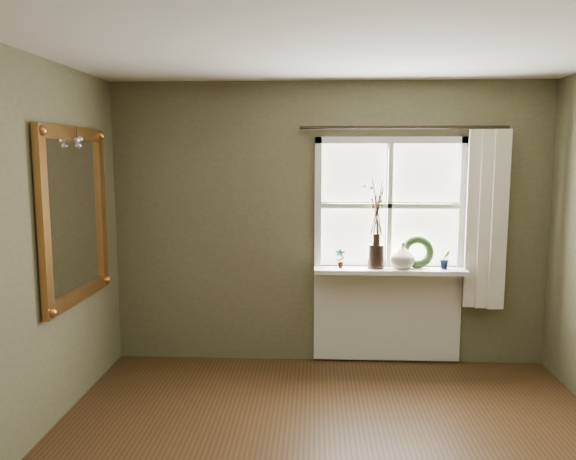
% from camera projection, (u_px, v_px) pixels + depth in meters
% --- Properties ---
extents(ceiling, '(4.50, 4.50, 0.00)m').
position_uv_depth(ceiling, '(342.00, 20.00, 2.78)').
color(ceiling, silver).
rests_on(ceiling, ground).
extents(wall_back, '(4.00, 0.10, 2.60)m').
position_uv_depth(wall_back, '(329.00, 224.00, 5.23)').
color(wall_back, brown).
rests_on(wall_back, ground).
extents(window_frame, '(1.36, 0.06, 1.24)m').
position_uv_depth(window_frame, '(389.00, 206.00, 5.11)').
color(window_frame, silver).
rests_on(window_frame, wall_back).
extents(window_sill, '(1.36, 0.26, 0.04)m').
position_uv_depth(window_sill, '(389.00, 270.00, 5.08)').
color(window_sill, silver).
rests_on(window_sill, wall_back).
extents(window_apron, '(1.36, 0.04, 0.88)m').
position_uv_depth(window_apron, '(387.00, 314.00, 5.24)').
color(window_apron, silver).
rests_on(window_apron, ground).
extents(dark_jug, '(0.19, 0.19, 0.22)m').
position_uv_depth(dark_jug, '(376.00, 256.00, 5.07)').
color(dark_jug, black).
rests_on(dark_jug, window_sill).
extents(cream_vase, '(0.29, 0.29, 0.24)m').
position_uv_depth(cream_vase, '(403.00, 256.00, 5.05)').
color(cream_vase, beige).
rests_on(cream_vase, window_sill).
extents(wreath, '(0.30, 0.14, 0.30)m').
position_uv_depth(wreath, '(417.00, 256.00, 5.09)').
color(wreath, '#263E1B').
rests_on(wreath, window_sill).
extents(potted_plant_left, '(0.10, 0.07, 0.18)m').
position_uv_depth(potted_plant_left, '(340.00, 258.00, 5.08)').
color(potted_plant_left, '#263E1B').
rests_on(potted_plant_left, window_sill).
extents(potted_plant_right, '(0.12, 0.11, 0.18)m').
position_uv_depth(potted_plant_right, '(445.00, 259.00, 5.04)').
color(potted_plant_right, '#263E1B').
rests_on(potted_plant_right, window_sill).
extents(curtain, '(0.36, 0.12, 1.59)m').
position_uv_depth(curtain, '(486.00, 220.00, 4.98)').
color(curtain, beige).
rests_on(curtain, wall_back).
extents(curtain_rod, '(1.84, 0.03, 0.03)m').
position_uv_depth(curtain_rod, '(404.00, 127.00, 4.95)').
color(curtain_rod, black).
rests_on(curtain_rod, wall_back).
extents(gilt_mirror, '(0.10, 1.12, 1.34)m').
position_uv_depth(gilt_mirror, '(75.00, 215.00, 4.29)').
color(gilt_mirror, white).
rests_on(gilt_mirror, wall_left).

